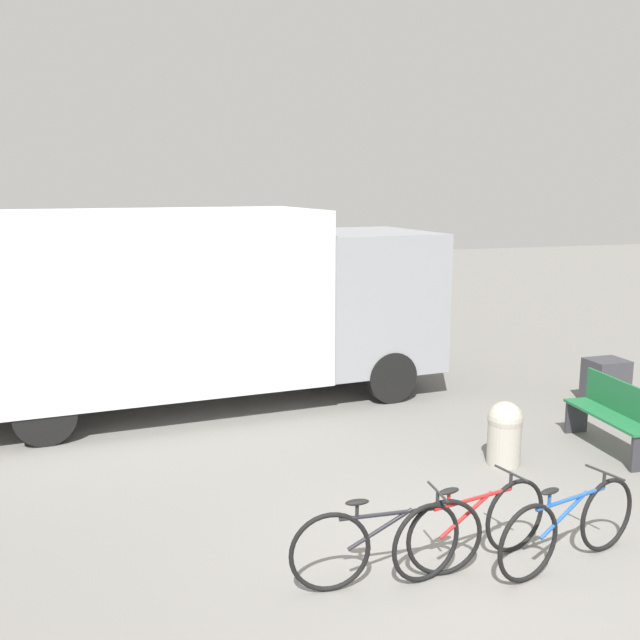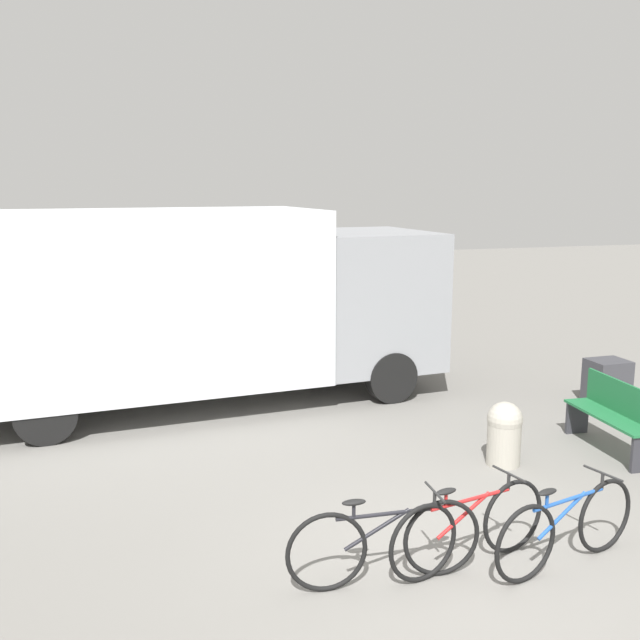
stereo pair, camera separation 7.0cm
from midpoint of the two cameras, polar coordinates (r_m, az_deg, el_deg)
The scene contains 8 objects.
ground_plane at distance 7.29m, azimuth 11.65°, elevation -18.65°, with size 60.00×60.00×0.00m, color slate.
delivery_truck at distance 11.68m, azimuth -9.43°, elevation 1.63°, with size 7.92×3.06×3.16m.
park_bench at distance 10.45m, azimuth 22.66°, elevation -6.96°, with size 0.51×1.59×0.95m.
bicycle_near at distance 6.72m, azimuth 5.53°, elevation -17.31°, with size 1.83×0.44×0.84m.
bicycle_middle at distance 7.10m, azimuth 12.16°, elevation -15.88°, with size 1.80×0.53×0.84m.
bicycle_far at distance 7.34m, azimuth 19.40°, elevation -15.36°, with size 1.79×0.57×0.84m.
bollard_near_bench at distance 9.54m, azimuth 14.74°, elevation -8.64°, with size 0.45×0.45×0.83m.
utility_box at distance 12.64m, azimuth 22.12°, elevation -4.62°, with size 0.61×0.52×0.74m.
Camera 2 is at (-3.10, -5.54, 3.56)m, focal length 40.00 mm.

